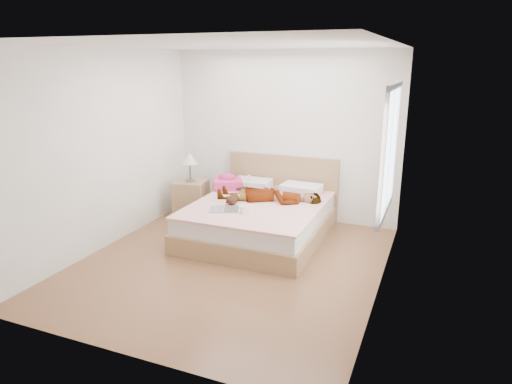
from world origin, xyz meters
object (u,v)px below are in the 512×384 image
magazine (224,209)px  plush_toy (232,199)px  phone (249,177)px  towel (228,182)px  nightstand (191,196)px  coffee_mug (243,210)px  woman (270,193)px  bed (261,217)px

magazine → plush_toy: bearing=91.6°
phone → towel: (-0.32, -0.09, -0.10)m
nightstand → coffee_mug: bearing=-34.5°
plush_toy → nightstand: 1.18m
woman → coffee_mug: woman is taller
phone → bed: (0.42, -0.54, -0.43)m
woman → nightstand: bearing=-107.8°
magazine → phone: bearing=95.6°
woman → magazine: bearing=-40.1°
phone → towel: towel is taller
towel → magazine: size_ratio=1.09×
woman → plush_toy: 0.57m
towel → nightstand: bearing=-167.8°
bed → phone: bearing=127.8°
woman → nightstand: 1.44m
magazine → nightstand: bearing=139.3°
coffee_mug → nightstand: bearing=145.5°
bed → magazine: (-0.31, -0.55, 0.24)m
magazine → coffee_mug: coffee_mug is taller
bed → nightstand: nightstand is taller
towel → plush_toy: bearing=-59.7°
coffee_mug → nightstand: (-1.31, 0.90, -0.21)m
phone → towel: bearing=-174.3°
magazine → towel: bearing=113.0°
phone → plush_toy: bearing=-93.4°
coffee_mug → nightstand: nightstand is taller
bed → nightstand: 1.37m
plush_toy → bed: bearing=38.7°
phone → bed: bearing=-62.6°
bed → nightstand: (-1.33, 0.32, 0.07)m
bed → coffee_mug: bearing=-91.6°
magazine → nightstand: nightstand is taller
phone → coffee_mug: (0.41, -1.12, -0.14)m
nightstand → woman: bearing=-7.4°
towel → coffee_mug: size_ratio=4.22×
woman → bed: size_ratio=0.72×
woman → coffee_mug: 0.73m
plush_toy → coffee_mug: bearing=-46.2°
magazine → coffee_mug: size_ratio=3.89×
coffee_mug → phone: bearing=109.9°
phone → nightstand: nightstand is taller
bed → plush_toy: 0.51m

